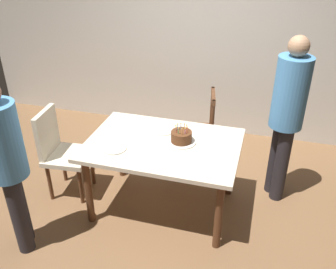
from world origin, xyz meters
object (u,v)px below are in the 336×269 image
plate_near_celebrant (115,148)px  dining_table (163,152)px  plate_far_side (162,130)px  chair_upholstered (60,149)px  birthday_cake (181,137)px  chair_spindle_back (196,132)px  person_celebrant (6,162)px  person_guest (287,112)px

plate_near_celebrant → dining_table: bearing=29.6°
plate_far_side → plate_near_celebrant: bearing=-125.8°
dining_table → chair_upholstered: size_ratio=1.51×
dining_table → birthday_cake: bearing=20.4°
plate_near_celebrant → chair_spindle_back: size_ratio=0.23×
dining_table → person_celebrant: person_celebrant is taller
plate_far_side → person_celebrant: 1.46m
dining_table → chair_upholstered: (-1.11, -0.04, -0.13)m
person_guest → person_celebrant: bearing=-147.3°
plate_far_side → person_celebrant: person_celebrant is taller
birthday_cake → plate_far_side: 0.29m
dining_table → person_celebrant: bearing=-141.2°
person_guest → dining_table: bearing=-154.1°
chair_upholstered → plate_far_side: bearing=14.3°
birthday_cake → plate_far_side: size_ratio=1.27×
plate_near_celebrant → plate_far_side: (0.32, 0.45, 0.00)m
person_guest → birthday_cake: bearing=-153.2°
dining_table → birthday_cake: (0.16, 0.06, 0.15)m
birthday_cake → chair_upholstered: bearing=-175.4°
plate_near_celebrant → person_celebrant: person_celebrant is taller
person_celebrant → person_guest: bearing=32.7°
chair_spindle_back → chair_upholstered: 1.53m
dining_table → plate_far_side: plate_far_side is taller
chair_upholstered → person_celebrant: (0.06, -0.80, 0.36)m
birthday_cake → person_guest: 1.05m
plate_near_celebrant → person_guest: person_guest is taller
chair_spindle_back → person_celebrant: size_ratio=0.60×
plate_near_celebrant → birthday_cake: bearing=27.0°
plate_far_side → chair_spindle_back: bearing=69.4°
chair_spindle_back → birthday_cake: bearing=-89.3°
dining_table → plate_near_celebrant: 0.47m
dining_table → plate_near_celebrant: size_ratio=6.53×
plate_near_celebrant → plate_far_side: size_ratio=1.00×
plate_near_celebrant → plate_far_side: bearing=54.2°
birthday_cake → person_celebrant: bearing=-143.3°
person_celebrant → chair_upholstered: bearing=94.0°
birthday_cake → person_celebrant: size_ratio=0.18×
chair_spindle_back → person_celebrant: person_celebrant is taller
plate_far_side → person_celebrant: (-0.98, -1.07, 0.13)m
birthday_cake → chair_spindle_back: (-0.01, 0.76, -0.35)m
plate_far_side → person_celebrant: bearing=-132.5°
plate_far_side → chair_spindle_back: size_ratio=0.23×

